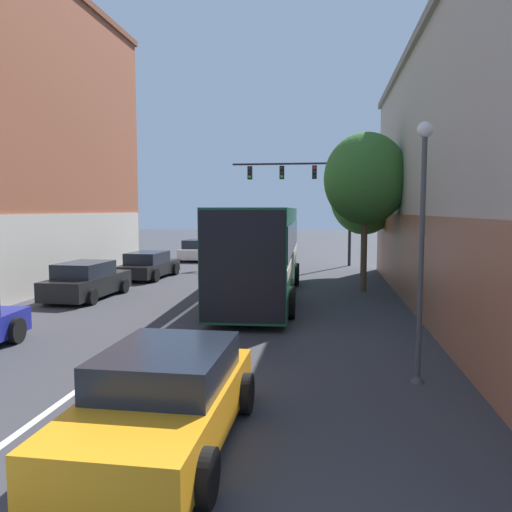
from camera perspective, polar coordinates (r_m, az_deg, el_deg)
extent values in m
cube|color=silver|center=(19.14, -5.98, -4.84)|extent=(0.14, 44.29, 0.01)
cube|color=beige|center=(20.59, -24.75, -0.11)|extent=(0.24, 22.09, 3.20)
cube|color=#A86647|center=(16.79, 18.16, -1.00)|extent=(0.24, 24.29, 3.20)
cube|color=#145133|center=(18.87, 0.59, 0.62)|extent=(2.80, 11.10, 3.20)
cube|color=black|center=(18.83, 0.59, 2.37)|extent=(2.84, 10.88, 1.03)
cube|color=beige|center=(18.89, 0.59, -0.15)|extent=(2.83, 10.99, 0.32)
cube|color=black|center=(13.44, -1.61, -1.28)|extent=(2.36, 0.14, 3.08)
cylinder|color=black|center=(22.53, -1.74, -2.01)|extent=(0.34, 1.01, 1.00)
cylinder|color=black|center=(22.33, 4.57, -2.09)|extent=(0.34, 1.01, 1.00)
cylinder|color=black|center=(15.86, -5.05, -5.13)|extent=(0.34, 1.01, 1.00)
cylinder|color=black|center=(15.59, 3.95, -5.31)|extent=(0.34, 1.01, 1.00)
cube|color=orange|center=(7.55, -10.65, -16.97)|extent=(1.91, 4.27, 0.67)
cube|color=black|center=(7.58, -10.07, -12.12)|extent=(1.74, 2.23, 0.51)
cylinder|color=black|center=(9.09, -13.71, -14.34)|extent=(0.23, 0.68, 0.67)
cylinder|color=black|center=(8.58, -1.27, -15.41)|extent=(0.23, 0.68, 0.67)
cylinder|color=black|center=(6.93, -22.63, -21.10)|extent=(0.23, 0.68, 0.67)
cylinder|color=black|center=(6.23, -5.86, -23.84)|extent=(0.23, 0.68, 0.67)
cube|color=black|center=(25.23, -12.10, -1.40)|extent=(1.91, 4.34, 0.59)
cube|color=black|center=(24.98, -12.32, -0.17)|extent=(1.65, 2.30, 0.54)
cylinder|color=black|center=(26.79, -12.66, -1.34)|extent=(0.26, 0.66, 0.65)
cylinder|color=black|center=(26.13, -9.21, -1.44)|extent=(0.26, 0.66, 0.65)
cylinder|color=black|center=(24.42, -15.18, -2.03)|extent=(0.26, 0.66, 0.65)
cylinder|color=black|center=(23.71, -11.45, -2.17)|extent=(0.26, 0.66, 0.65)
cylinder|color=black|center=(14.09, -25.75, -7.69)|extent=(0.27, 0.67, 0.65)
cube|color=silver|center=(33.69, -6.50, 0.39)|extent=(1.92, 4.04, 0.65)
cube|color=black|center=(33.45, -6.60, 1.39)|extent=(1.74, 2.12, 0.56)
cylinder|color=black|center=(35.16, -7.45, 0.29)|extent=(0.23, 0.64, 0.63)
cylinder|color=black|center=(34.66, -4.42, 0.25)|extent=(0.23, 0.64, 0.63)
cylinder|color=black|center=(32.79, -8.69, -0.09)|extent=(0.23, 0.64, 0.63)
cylinder|color=black|center=(32.26, -5.45, -0.14)|extent=(0.23, 0.64, 0.63)
cube|color=black|center=(20.15, -18.69, -3.14)|extent=(1.83, 4.26, 0.70)
cube|color=black|center=(19.89, -19.03, -1.45)|extent=(1.62, 2.24, 0.54)
cylinder|color=black|center=(21.72, -19.02, -3.14)|extent=(0.24, 0.58, 0.57)
cylinder|color=black|center=(20.93, -14.86, -3.34)|extent=(0.24, 0.58, 0.57)
cylinder|color=black|center=(19.52, -22.75, -4.19)|extent=(0.24, 0.58, 0.57)
cylinder|color=black|center=(18.64, -18.26, -4.48)|extent=(0.24, 0.58, 0.57)
cylinder|color=black|center=(30.46, 10.70, 4.93)|extent=(0.18, 0.18, 6.43)
cylinder|color=black|center=(30.63, 4.00, 10.48)|extent=(7.13, 0.12, 0.12)
cube|color=black|center=(30.52, 6.70, 9.49)|extent=(0.28, 0.24, 0.80)
sphere|color=red|center=(30.39, 6.70, 9.98)|extent=(0.18, 0.18, 0.18)
sphere|color=black|center=(30.37, 6.70, 9.51)|extent=(0.18, 0.18, 0.18)
sphere|color=black|center=(30.35, 6.69, 9.05)|extent=(0.18, 0.18, 0.18)
cube|color=black|center=(30.63, 2.98, 9.50)|extent=(0.28, 0.24, 0.80)
sphere|color=black|center=(30.50, 2.96, 9.99)|extent=(0.18, 0.18, 0.18)
sphere|color=black|center=(30.48, 2.96, 9.53)|extent=(0.18, 0.18, 0.18)
sphere|color=green|center=(30.46, 2.95, 9.06)|extent=(0.18, 0.18, 0.18)
cube|color=black|center=(30.86, -0.70, 9.48)|extent=(0.28, 0.24, 0.80)
sphere|color=black|center=(30.73, -0.74, 9.96)|extent=(0.18, 0.18, 0.18)
sphere|color=black|center=(30.71, -0.74, 9.50)|extent=(0.18, 0.18, 0.18)
sphere|color=green|center=(30.70, -0.74, 9.04)|extent=(0.18, 0.18, 0.18)
cone|color=#47474C|center=(10.53, 17.98, -13.05)|extent=(0.26, 0.26, 0.20)
cylinder|color=#47474C|center=(10.05, 18.35, -0.61)|extent=(0.10, 0.10, 4.76)
sphere|color=white|center=(10.12, 18.77, 13.53)|extent=(0.30, 0.30, 0.30)
cylinder|color=brown|center=(21.04, 12.27, 0.34)|extent=(0.23, 0.23, 3.18)
ellipsoid|color=#38702D|center=(21.00, 12.43, 8.62)|extent=(3.40, 3.06, 3.74)
cylinder|color=#4C3823|center=(25.92, 12.17, 0.55)|extent=(0.27, 0.27, 2.54)
ellipsoid|color=#38702D|center=(25.85, 12.29, 6.56)|extent=(3.40, 3.06, 3.74)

